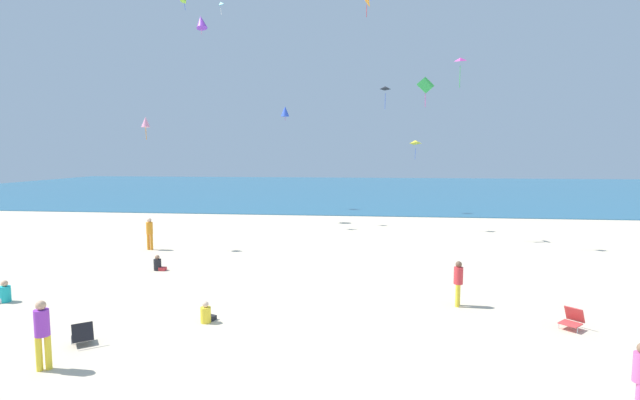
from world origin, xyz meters
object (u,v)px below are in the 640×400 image
Objects in this scene: person_6 at (458,280)px; kite_black at (385,88)px; kite_green at (426,86)px; kite_teal at (220,3)px; person_0 at (206,314)px; person_3 at (4,294)px; beach_chair_far_right at (572,319)px; kite_orange at (367,0)px; kite_yellow at (415,142)px; kite_magenta at (460,60)px; kite_purple at (201,22)px; kite_pink at (146,122)px; kite_blue at (285,111)px; person_4 at (42,330)px; person_5 at (150,231)px; person_1 at (158,265)px; beach_chair_near_camera at (83,335)px.

person_6 is 18.17m from kite_black.
kite_teal reaches higher than kite_green.
person_6 reaches higher than person_0.
kite_teal is (1.57, 19.20, 15.41)m from person_3.
kite_teal is (-16.70, 19.59, 15.39)m from beach_chair_far_right.
kite_orange is 14.88m from kite_yellow.
kite_purple is at bearing 153.80° from kite_magenta.
kite_black reaches higher than beach_chair_far_right.
kite_yellow is (16.25, 5.93, -8.71)m from kite_purple.
kite_black reaches higher than kite_pink.
person_6 is at bearing -28.51° from kite_pink.
kite_blue is at bearing 127.48° from kite_magenta.
kite_pink is 19.18m from kite_blue.
person_0 is at bearing -106.27° from kite_orange.
person_5 reaches higher than person_4.
kite_green is at bearing -21.30° from kite_teal.
beach_chair_far_right is 21.12m from kite_pink.
kite_magenta is at bearing 106.91° from person_5.
kite_magenta is (16.16, 2.80, 9.00)m from person_5.
beach_chair_far_right is 0.47× the size of person_5.
kite_orange reaches higher than person_1.
kite_yellow is (15.17, 17.21, 5.05)m from person_5.
person_6 reaches higher than person_1.
kite_purple is (-5.15, 23.27, 14.43)m from beach_chair_near_camera.
person_4 is (-0.04, -1.41, 0.66)m from beach_chair_near_camera.
person_0 is at bearing -56.28° from kite_pink.
kite_blue is (-7.48, 13.75, -5.15)m from kite_orange.
person_4 reaches higher than person_3.
beach_chair_far_right is 14.03m from person_4.
kite_magenta reaches higher than beach_chair_near_camera.
kite_teal reaches higher than kite_yellow.
person_6 is (12.09, -3.46, 0.63)m from person_1.
person_5 is at bearing -8.69° from person_6.
kite_purple is at bearing 151.72° from kite_teal.
beach_chair_near_camera is at bearing 144.48° from person_4.
beach_chair_far_right is at bearing 69.04° from person_5.
kite_pink is 1.31× the size of kite_teal.
beach_chair_near_camera is 0.66× the size of kite_pink.
person_6 is 0.96× the size of kite_magenta.
person_0 is at bearing -69.85° from kite_purple.
kite_green is (14.82, 4.49, 2.26)m from kite_pink.
kite_yellow is (0.68, 24.79, 5.15)m from person_6.
kite_orange is (11.38, 4.91, 7.31)m from kite_pink.
person_5 is (0.84, 8.89, 0.70)m from person_3.
kite_yellow is at bearing -9.16° from kite_blue.
kite_black is (5.67, 18.33, 9.09)m from person_0.
kite_teal is at bearing -28.99° from beach_chair_near_camera.
beach_chair_near_camera is at bearing -81.49° from kite_teal.
kite_yellow is (-0.99, 14.42, -3.95)m from kite_magenta.
person_6 is 17.71m from kite_pink.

